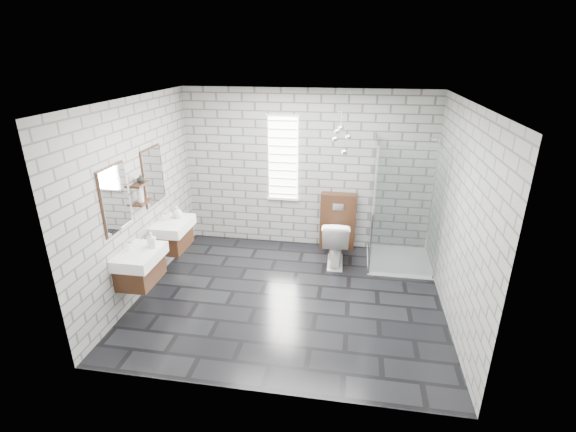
% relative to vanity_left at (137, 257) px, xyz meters
% --- Properties ---
extents(floor, '(4.20, 3.60, 0.02)m').
position_rel_vanity_left_xyz_m(floor, '(1.91, 0.58, -0.77)').
color(floor, black).
rests_on(floor, ground).
extents(ceiling, '(4.20, 3.60, 0.02)m').
position_rel_vanity_left_xyz_m(ceiling, '(1.91, 0.58, 1.95)').
color(ceiling, white).
rests_on(ceiling, wall_back).
extents(wall_back, '(4.20, 0.02, 2.70)m').
position_rel_vanity_left_xyz_m(wall_back, '(1.91, 2.39, 0.59)').
color(wall_back, gray).
rests_on(wall_back, floor).
extents(wall_front, '(4.20, 0.02, 2.70)m').
position_rel_vanity_left_xyz_m(wall_front, '(1.91, -1.23, 0.59)').
color(wall_front, gray).
rests_on(wall_front, floor).
extents(wall_left, '(0.02, 3.60, 2.70)m').
position_rel_vanity_left_xyz_m(wall_left, '(-0.20, 0.58, 0.59)').
color(wall_left, gray).
rests_on(wall_left, floor).
extents(wall_right, '(0.02, 3.60, 2.70)m').
position_rel_vanity_left_xyz_m(wall_right, '(4.02, 0.58, 0.59)').
color(wall_right, gray).
rests_on(wall_right, floor).
extents(vanity_left, '(0.47, 0.70, 1.57)m').
position_rel_vanity_left_xyz_m(vanity_left, '(0.00, 0.00, 0.00)').
color(vanity_left, '#422414').
rests_on(vanity_left, wall_left).
extents(vanity_right, '(0.47, 0.70, 1.57)m').
position_rel_vanity_left_xyz_m(vanity_right, '(0.00, 1.03, 0.00)').
color(vanity_right, '#422414').
rests_on(vanity_right, wall_left).
extents(shelf_lower, '(0.14, 0.30, 0.03)m').
position_rel_vanity_left_xyz_m(shelf_lower, '(-0.12, 0.53, 0.56)').
color(shelf_lower, '#422414').
rests_on(shelf_lower, wall_left).
extents(shelf_upper, '(0.14, 0.30, 0.03)m').
position_rel_vanity_left_xyz_m(shelf_upper, '(-0.12, 0.53, 0.82)').
color(shelf_upper, '#422414').
rests_on(shelf_upper, wall_left).
extents(window, '(0.56, 0.05, 1.48)m').
position_rel_vanity_left_xyz_m(window, '(1.51, 2.36, 0.79)').
color(window, white).
rests_on(window, wall_back).
extents(cistern_panel, '(0.60, 0.20, 1.00)m').
position_rel_vanity_left_xyz_m(cistern_panel, '(2.48, 2.28, -0.26)').
color(cistern_panel, '#422414').
rests_on(cistern_panel, floor).
extents(flush_plate, '(0.18, 0.01, 0.12)m').
position_rel_vanity_left_xyz_m(flush_plate, '(2.48, 2.17, 0.04)').
color(flush_plate, silver).
rests_on(flush_plate, cistern_panel).
extents(shower_enclosure, '(1.00, 1.00, 2.03)m').
position_rel_vanity_left_xyz_m(shower_enclosure, '(3.41, 1.76, -0.25)').
color(shower_enclosure, white).
rests_on(shower_enclosure, floor).
extents(pendant_cluster, '(0.28, 0.24, 0.94)m').
position_rel_vanity_left_xyz_m(pendant_cluster, '(2.48, 1.97, 1.27)').
color(pendant_cluster, silver).
rests_on(pendant_cluster, ceiling).
extents(toilet, '(0.46, 0.77, 0.77)m').
position_rel_vanity_left_xyz_m(toilet, '(2.48, 1.70, -0.37)').
color(toilet, white).
rests_on(toilet, floor).
extents(soap_bottle_a, '(0.12, 0.12, 0.21)m').
position_rel_vanity_left_xyz_m(soap_bottle_a, '(0.16, 0.14, 0.20)').
color(soap_bottle_a, '#B2B2B2').
rests_on(soap_bottle_a, vanity_left).
extents(soap_bottle_b, '(0.19, 0.19, 0.19)m').
position_rel_vanity_left_xyz_m(soap_bottle_b, '(0.06, 1.18, 0.19)').
color(soap_bottle_b, '#B2B2B2').
rests_on(soap_bottle_b, vanity_right).
extents(soap_bottle_c, '(0.11, 0.11, 0.23)m').
position_rel_vanity_left_xyz_m(soap_bottle_c, '(-0.11, 0.48, 0.70)').
color(soap_bottle_c, '#B2B2B2').
rests_on(soap_bottle_c, shelf_lower).
extents(vase, '(0.14, 0.14, 0.11)m').
position_rel_vanity_left_xyz_m(vase, '(-0.11, 0.55, 0.89)').
color(vase, '#B2B2B2').
rests_on(vase, shelf_upper).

